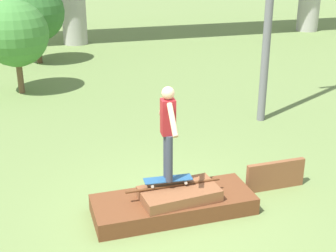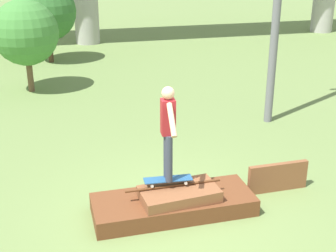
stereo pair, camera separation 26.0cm
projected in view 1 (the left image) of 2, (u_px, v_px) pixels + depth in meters
ground_plane at (173, 212)px, 8.04m from camera, size 80.00×80.00×0.00m
scrap_pile at (175, 202)px, 7.96m from camera, size 2.75×1.03×0.54m
scrap_plank_loose at (275, 175)px, 8.72m from camera, size 1.17×0.12×0.55m
skateboard at (168, 179)px, 7.85m from camera, size 0.83×0.28×0.09m
skater at (168, 127)px, 7.51m from camera, size 0.23×1.12×1.61m
tree_behind_left at (15, 34)px, 13.81m from camera, size 1.97×1.97×2.81m
tree_behind_right at (35, 12)px, 17.36m from camera, size 2.19×2.19×3.03m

